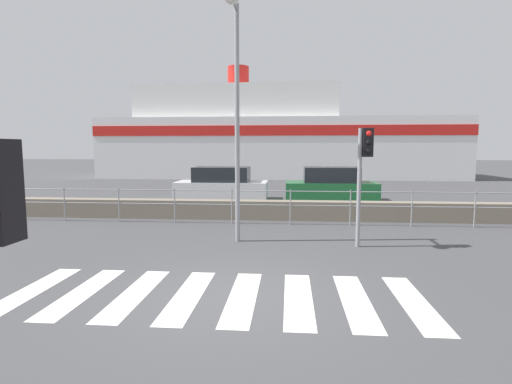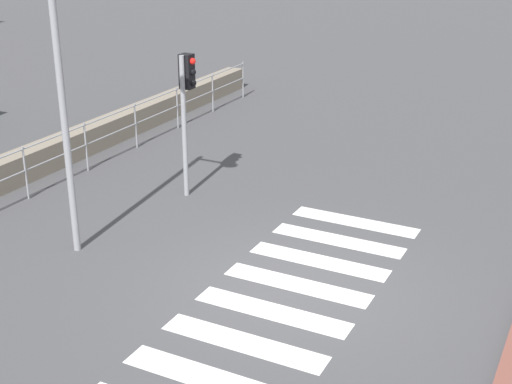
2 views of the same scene
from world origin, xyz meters
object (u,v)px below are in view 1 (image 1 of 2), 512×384
at_px(ferry_boat, 271,139).
at_px(parked_car_green, 331,186).
at_px(streetlamp, 236,96).
at_px(parked_car_white, 222,186).
at_px(traffic_light_far, 364,160).

distance_m(ferry_boat, parked_car_green, 16.36).
height_order(streetlamp, parked_car_white, streetlamp).
bearing_deg(traffic_light_far, parked_car_green, 89.08).
bearing_deg(streetlamp, parked_car_white, 102.03).
height_order(traffic_light_far, streetlamp, streetlamp).
bearing_deg(ferry_boat, parked_car_white, -95.73).
bearing_deg(parked_car_green, streetlamp, -110.55).
bearing_deg(ferry_boat, streetlamp, -89.37).
bearing_deg(parked_car_white, traffic_light_far, -60.67).
bearing_deg(streetlamp, parked_car_green, 69.45).
distance_m(traffic_light_far, ferry_boat, 24.86).
height_order(ferry_boat, parked_car_white, ferry_boat).
bearing_deg(ferry_boat, parked_car_green, -77.41).
xyz_separation_m(traffic_light_far, ferry_boat, (-3.38, 24.61, 1.06)).
xyz_separation_m(ferry_boat, parked_car_white, (-1.58, -15.77, -2.52)).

